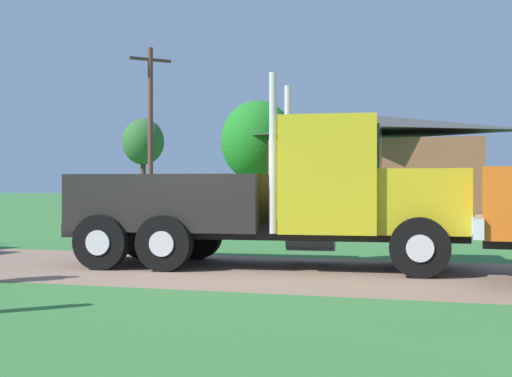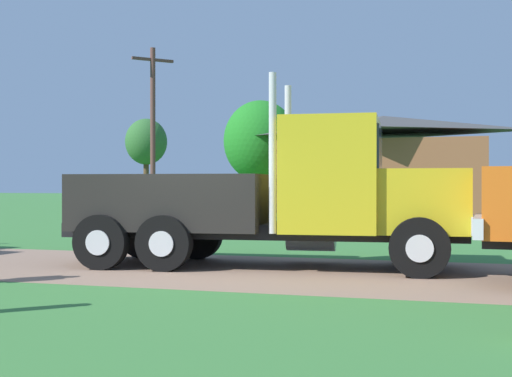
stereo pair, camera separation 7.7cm
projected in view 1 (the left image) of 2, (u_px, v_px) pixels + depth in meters
The scene contains 7 objects.
ground_plane at pixel (195, 269), 13.40m from camera, with size 200.00×200.00×0.00m, color #397636.
dirt_track at pixel (195, 269), 13.40m from camera, with size 120.00×5.09×0.01m, color #8E6E5A.
truck_foreground_white at pixel (274, 200), 13.75m from camera, with size 8.01×3.10×3.65m.
shed_building at pixel (380, 165), 42.08m from camera, with size 12.58×7.78×5.70m.
utility_pole_near at pixel (150, 127), 35.39m from camera, with size 1.61×1.69×8.48m.
tree_left at pixel (143, 142), 57.13m from camera, with size 3.40×3.40×6.95m.
tree_mid at pixel (258, 141), 46.20m from camera, with size 4.83×4.83×7.12m.
Camera 1 is at (4.91, -12.52, 1.61)m, focal length 49.47 mm.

